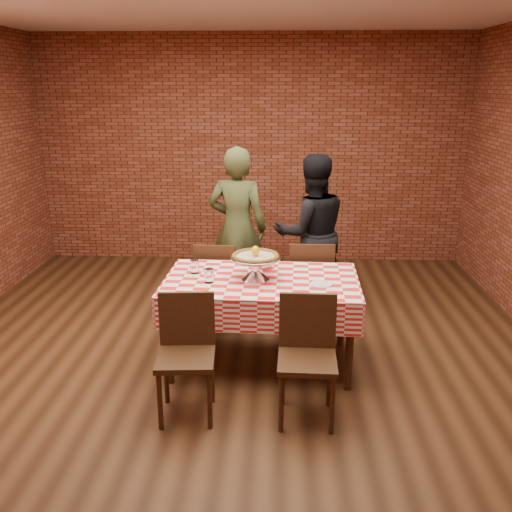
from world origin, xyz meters
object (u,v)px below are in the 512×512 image
Objects in this scene: chair_near_left at (186,360)px; diner_olive at (237,228)px; pizza at (255,257)px; chair_near_right at (307,362)px; water_glass_left at (209,276)px; water_glass_right at (194,267)px; diner_black at (311,233)px; table at (261,322)px; pizza_stand at (255,268)px; chair_far_left at (218,283)px; chair_far_right at (310,284)px; condiment_caddy at (266,260)px.

diner_olive is (0.21, 2.13, 0.41)m from chair_near_left.
pizza is 1.04m from chair_near_right.
water_glass_left is 0.07× the size of diner_olive.
diner_olive is at bearing 77.21° from water_glass_right.
diner_black is at bearing 67.70° from pizza.
water_glass_right is 1.00m from chair_near_left.
table is at bearing 54.29° from chair_near_left.
table is at bearing 0.41° from pizza.
pizza_stand is 0.53m from water_glass_right.
diner_black is (0.91, 0.52, 0.38)m from chair_far_left.
diner_olive is (-0.74, 0.57, 0.40)m from chair_far_right.
water_glass_right is at bearing 136.08° from chair_near_right.
chair_far_left is at bearing 120.19° from table.
pizza_stand is 0.28m from condiment_caddy.
pizza is at bearing 121.10° from chair_far_left.
pizza_stand is at bearing 14.89° from water_glass_left.
water_glass_right is 0.13× the size of chair_near_right.
pizza_stand is 0.99m from chair_near_right.
chair_far_right is (1.01, 0.63, -0.37)m from water_glass_right.
diner_olive reaches higher than chair_far_right.
chair_far_right is at bearing 54.88° from chair_near_left.
diner_olive is at bearing 102.48° from table.
pizza_stand is at bearing 121.10° from chair_far_left.
chair_near_left is 1.83m from chair_far_right.
diner_black reaches higher than pizza_stand.
chair_far_right is at bearing 88.16° from chair_near_right.
table is 0.48m from pizza_stand.
chair_near_right is (0.91, -0.93, -0.37)m from water_glass_right.
pizza is at bearing 56.84° from chair_far_right.
diner_black is at bearing 57.00° from water_glass_left.
table is at bearing -117.18° from condiment_caddy.
chair_far_right is 1.01m from diner_olive.
chair_far_left is at bearing 118.30° from chair_near_right.
chair_far_right is 0.55× the size of diner_black.
pizza is at bearing -12.84° from water_glass_right.
water_glass_right is (-0.52, 0.12, -0.03)m from pizza_stand.
water_glass_left is (-0.42, -0.10, 0.44)m from table.
condiment_caddy reaches higher than chair_far_right.
water_glass_right is at bearing 168.26° from table.
pizza is at bearing -127.08° from condiment_caddy.
water_glass_left is at bearing 95.34° from chair_far_left.
chair_far_right is at bearing -176.55° from chair_far_left.
chair_near_right is (0.31, -1.08, -0.39)m from condiment_caddy.
chair_far_left is 1.11m from diner_black.
water_glass_right is at bearing 82.50° from chair_far_left.
chair_near_left is at bearing -85.95° from water_glass_right.
pizza is 2.45× the size of condiment_caddy.
chair_near_left is at bearing -136.60° from condiment_caddy.
pizza_stand is 1.35m from diner_olive.
condiment_caddy reaches higher than water_glass_left.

